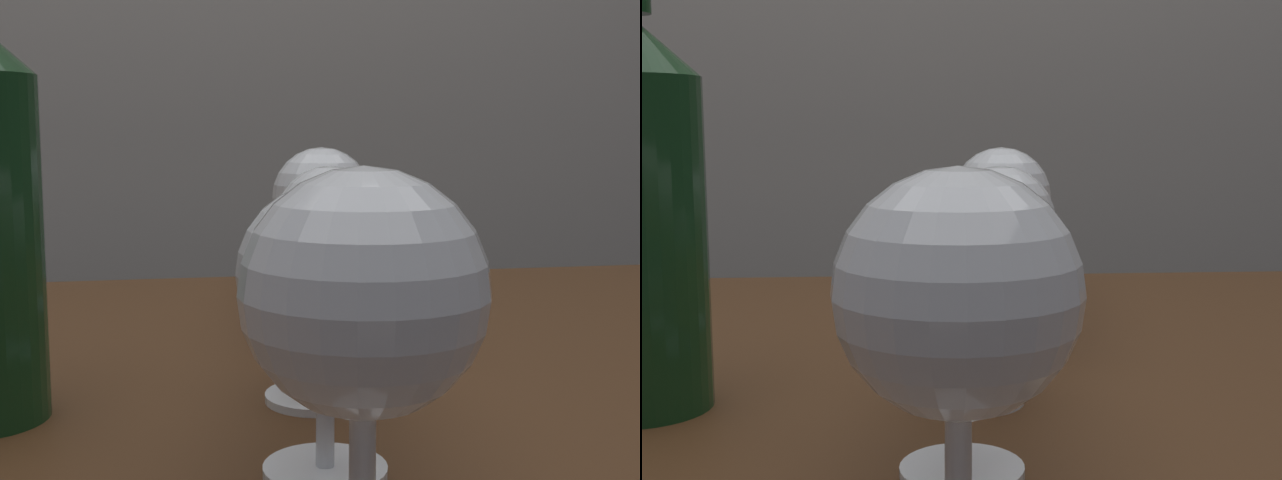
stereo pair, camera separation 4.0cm
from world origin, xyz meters
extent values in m
cube|color=#472B16|center=(0.00, 0.00, 0.76)|extent=(1.26, 0.80, 0.03)
sphere|color=white|center=(0.06, -0.29, 0.89)|extent=(0.08, 0.08, 0.08)
ellipsoid|color=maroon|center=(0.06, -0.29, 0.89)|extent=(0.07, 0.07, 0.04)
cylinder|color=white|center=(0.07, -0.16, 0.78)|extent=(0.06, 0.06, 0.00)
cylinder|color=white|center=(0.07, -0.16, 0.81)|extent=(0.01, 0.01, 0.07)
sphere|color=white|center=(0.07, -0.16, 0.87)|extent=(0.08, 0.08, 0.08)
ellipsoid|color=beige|center=(0.07, -0.16, 0.88)|extent=(0.07, 0.07, 0.04)
cylinder|color=white|center=(0.08, -0.05, 0.78)|extent=(0.06, 0.06, 0.00)
cylinder|color=white|center=(0.08, -0.05, 0.81)|extent=(0.01, 0.01, 0.06)
sphere|color=white|center=(0.08, -0.05, 0.86)|extent=(0.08, 0.08, 0.08)
ellipsoid|color=#EACC66|center=(0.08, -0.05, 0.86)|extent=(0.07, 0.07, 0.04)
cylinder|color=white|center=(0.11, 0.08, 0.78)|extent=(0.07, 0.07, 0.00)
cylinder|color=white|center=(0.11, 0.08, 0.81)|extent=(0.01, 0.01, 0.07)
sphere|color=white|center=(0.11, 0.08, 0.87)|extent=(0.08, 0.08, 0.08)
ellipsoid|color=pink|center=(0.11, 0.08, 0.87)|extent=(0.07, 0.07, 0.03)
cylinder|color=white|center=(0.13, 0.19, 0.78)|extent=(0.06, 0.06, 0.00)
cylinder|color=white|center=(0.13, 0.19, 0.82)|extent=(0.01, 0.01, 0.07)
sphere|color=white|center=(0.13, 0.19, 0.88)|extent=(0.09, 0.09, 0.09)
ellipsoid|color=#470A16|center=(0.13, 0.19, 0.88)|extent=(0.08, 0.08, 0.04)
cylinder|color=white|center=(0.14, 0.32, 0.78)|extent=(0.06, 0.06, 0.00)
cylinder|color=white|center=(0.14, 0.32, 0.81)|extent=(0.01, 0.01, 0.07)
sphere|color=white|center=(0.14, 0.32, 0.87)|extent=(0.08, 0.08, 0.08)
ellipsoid|color=#380711|center=(0.14, 0.32, 0.87)|extent=(0.07, 0.07, 0.03)
camera|label=1|loc=(0.00, -0.55, 0.94)|focal=47.54mm
camera|label=2|loc=(0.04, -0.55, 0.94)|focal=47.54mm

